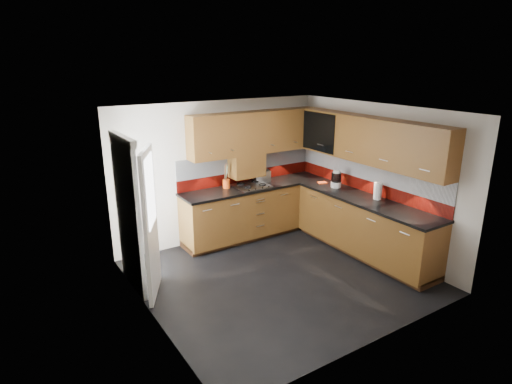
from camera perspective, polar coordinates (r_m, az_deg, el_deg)
room at (r=5.83m, az=3.37°, el=1.88°), size 4.00×3.80×2.64m
base_cabinets at (r=7.32m, az=6.70°, el=-3.68°), size 2.70×3.20×0.95m
countertop at (r=7.14m, az=6.82°, el=-0.13°), size 2.72×3.22×0.04m
backsplash at (r=7.37m, az=7.14°, el=2.75°), size 2.70×3.20×0.54m
upper_cabinets at (r=7.09m, az=7.80°, el=7.36°), size 2.50×3.20×0.72m
extractor_hood at (r=7.44m, az=-1.26°, el=3.58°), size 0.60×0.33×0.40m
glass_cabinet at (r=7.61m, az=9.19°, el=8.18°), size 0.32×0.80×0.66m
back_door at (r=5.86m, az=-15.48°, el=-3.46°), size 0.42×1.19×2.04m
gas_hob at (r=7.39m, az=-0.57°, el=0.87°), size 0.58×0.51×0.04m
utensil_pot at (r=7.29m, az=-4.00°, el=1.27°), size 0.12×0.12×0.43m
toaster at (r=7.66m, az=0.76°, el=2.15°), size 0.31×0.22×0.21m
food_processor at (r=7.43m, az=10.64°, el=1.63°), size 0.18×0.18×0.29m
paper_towel at (r=6.95m, az=15.93°, el=0.13°), size 0.13×0.13×0.27m
orange_cloth at (r=7.67m, az=8.80°, el=1.23°), size 0.18×0.17×0.02m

